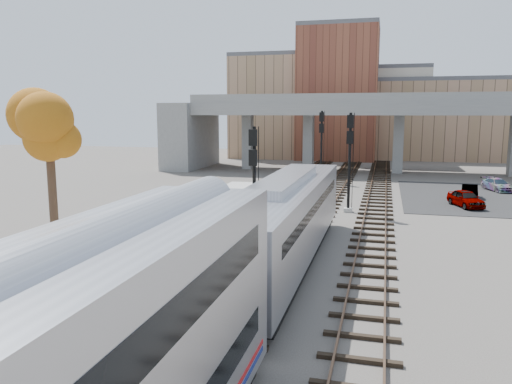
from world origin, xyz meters
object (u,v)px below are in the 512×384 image
at_px(tree, 48,126).
at_px(car_a, 466,198).
at_px(signal_mast_mid, 349,163).
at_px(locomotive, 285,219).
at_px(car_b, 470,192).
at_px(signal_mast_far, 321,146).
at_px(signal_mast_near, 254,192).
at_px(car_c, 498,185).

xyz_separation_m(tree, car_a, (22.98, 18.85, -5.91)).
height_order(signal_mast_mid, car_a, signal_mast_mid).
relative_size(locomotive, signal_mast_mid, 2.61).
bearing_deg(car_a, tree, -160.17).
distance_m(tree, car_b, 33.65).
relative_size(signal_mast_far, car_b, 2.12).
bearing_deg(car_a, signal_mast_near, -148.16).
distance_m(signal_mast_far, car_b, 16.17).
bearing_deg(tree, signal_mast_near, 15.41).
height_order(signal_mast_near, car_b, signal_mast_near).
bearing_deg(tree, car_a, 39.36).
relative_size(locomotive, car_c, 4.85).
distance_m(signal_mast_near, signal_mast_far, 28.12).
relative_size(signal_mast_far, car_a, 1.95).
relative_size(locomotive, tree, 2.14).
relative_size(signal_mast_mid, signal_mast_far, 0.97).
bearing_deg(signal_mast_mid, car_b, 41.04).
relative_size(car_a, car_c, 0.98).
distance_m(locomotive, signal_mast_near, 3.12).
bearing_deg(locomotive, car_c, 61.77).
xyz_separation_m(signal_mast_mid, tree, (-14.25, -14.59, 2.94)).
xyz_separation_m(locomotive, car_a, (10.72, 18.18, -1.58)).
relative_size(signal_mast_near, tree, 0.74).
height_order(locomotive, car_b, locomotive).
bearing_deg(car_c, signal_mast_far, 153.17).
distance_m(signal_mast_far, tree, 32.66).
relative_size(signal_mast_near, signal_mast_mid, 0.90).
bearing_deg(signal_mast_mid, car_a, 25.99).
bearing_deg(signal_mast_mid, signal_mast_near, -109.17).
xyz_separation_m(car_a, car_b, (0.89, 4.11, -0.07)).
xyz_separation_m(car_a, car_c, (4.13, 9.49, -0.08)).
distance_m(locomotive, car_a, 21.17).
xyz_separation_m(signal_mast_near, signal_mast_mid, (4.10, 11.79, 0.49)).
bearing_deg(tree, car_c, 46.27).
relative_size(locomotive, signal_mast_near, 2.89).
distance_m(signal_mast_mid, tree, 20.61).
relative_size(tree, car_c, 2.27).
xyz_separation_m(signal_mast_far, tree, (-10.15, -30.91, 2.80)).
height_order(signal_mast_near, signal_mast_mid, signal_mast_mid).
bearing_deg(signal_mast_mid, tree, -134.32).
distance_m(signal_mast_mid, signal_mast_far, 16.83).
relative_size(signal_mast_mid, car_c, 1.86).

